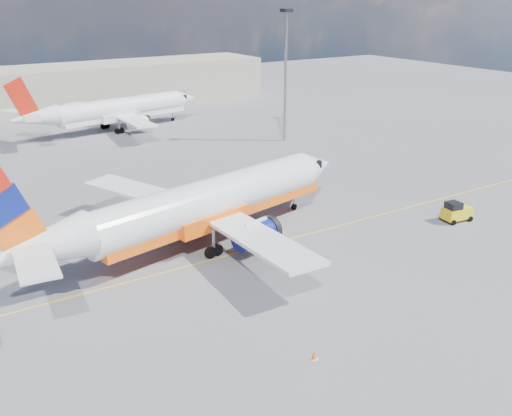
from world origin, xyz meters
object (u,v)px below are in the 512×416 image
main_jet (202,205)px  gse_tug (456,212)px  second_jet (116,110)px  traffic_cone (314,355)px

main_jet → gse_tug: main_jet is taller
second_jet → traffic_cone: bearing=-109.1°
main_jet → traffic_cone: main_jet is taller
traffic_cone → main_jet: bearing=83.4°
traffic_cone → gse_tug: bearing=22.3°
traffic_cone → second_jet: bearing=80.5°
main_jet → traffic_cone: (-2.15, -18.66, -3.40)m
main_jet → traffic_cone: bearing=-109.0°
gse_tug → traffic_cone: size_ratio=5.25×
second_jet → gse_tug: second_jet is taller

